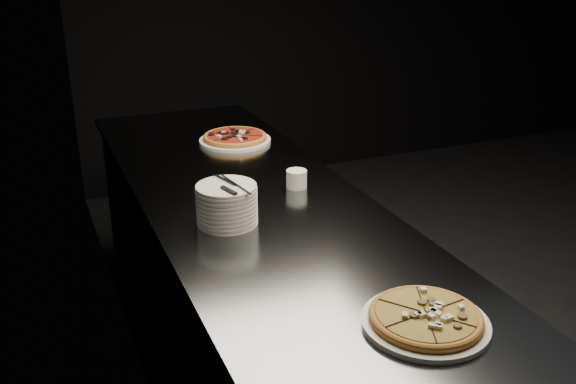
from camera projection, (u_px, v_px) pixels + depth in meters
name	position (u px, v px, depth m)	size (l,w,h in m)	color
wall_left	(131.00, 65.00, 1.88)	(0.02, 5.00, 2.80)	black
counter	(256.00, 311.00, 2.37)	(0.74, 2.44, 0.92)	slate
pizza_mushroom	(425.00, 319.00, 1.47)	(0.30, 0.30, 0.03)	white
pizza_tomato	(235.00, 138.00, 2.76)	(0.36, 0.36, 0.04)	white
plate_stack	(227.00, 204.00, 1.98)	(0.19, 0.19, 0.13)	white
cutlery	(230.00, 186.00, 1.94)	(0.06, 0.20, 0.01)	silver
ramekin	(297.00, 178.00, 2.27)	(0.07, 0.07, 0.06)	white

